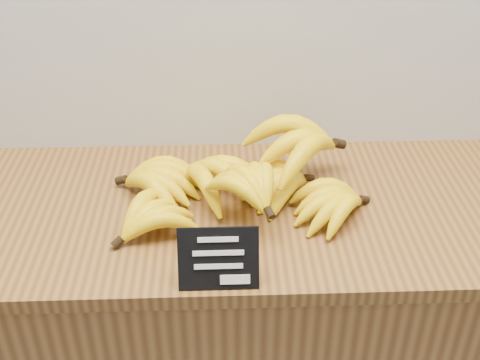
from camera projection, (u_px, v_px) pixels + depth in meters
name	position (u px, v px, depth m)	size (l,w,h in m)	color
counter_top	(239.00, 209.00, 1.25)	(1.31, 0.54, 0.03)	brown
chalkboard_sign	(218.00, 259.00, 1.01)	(0.14, 0.01, 0.11)	black
banana_pile	(245.00, 180.00, 1.22)	(0.53, 0.31, 0.13)	yellow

